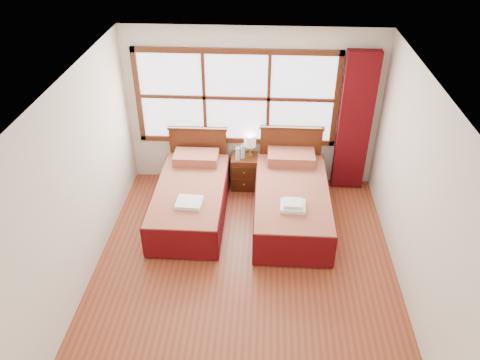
{
  "coord_description": "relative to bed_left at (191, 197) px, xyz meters",
  "views": [
    {
      "loc": [
        0.21,
        -4.53,
        4.43
      ],
      "look_at": [
        -0.1,
        0.7,
        0.97
      ],
      "focal_mm": 35.0,
      "sensor_mm": 36.0,
      "label": 1
    }
  ],
  "objects": [
    {
      "name": "wall_back",
      "position": [
        0.88,
        1.05,
        0.99
      ],
      "size": [
        4.0,
        0.0,
        4.0
      ],
      "primitive_type": "plane",
      "rotation": [
        1.57,
        0.0,
        0.0
      ],
      "color": "silver",
      "rests_on": "floor"
    },
    {
      "name": "wall_left",
      "position": [
        -1.12,
        -1.2,
        0.99
      ],
      "size": [
        0.0,
        4.5,
        4.5
      ],
      "primitive_type": "plane",
      "rotation": [
        1.57,
        0.0,
        1.57
      ],
      "color": "silver",
      "rests_on": "floor"
    },
    {
      "name": "bed_left",
      "position": [
        0.0,
        0.0,
        0.0
      ],
      "size": [
        1.03,
        2.05,
        1.0
      ],
      "color": "#3C1D0C",
      "rests_on": "floor"
    },
    {
      "name": "towels_right",
      "position": [
        1.5,
        -0.54,
        0.3
      ],
      "size": [
        0.36,
        0.32,
        0.1
      ],
      "rotation": [
        0.0,
        0.0,
        -0.04
      ],
      "color": "white",
      "rests_on": "bed_right"
    },
    {
      "name": "curtain",
      "position": [
        2.48,
        0.91,
        0.86
      ],
      "size": [
        0.5,
        0.16,
        2.3
      ],
      "primitive_type": "cube",
      "color": "#58080D",
      "rests_on": "wall_back"
    },
    {
      "name": "bottle_far",
      "position": [
        0.74,
        0.77,
        0.38
      ],
      "size": [
        0.07,
        0.07,
        0.25
      ],
      "color": "silver",
      "rests_on": "nightstand"
    },
    {
      "name": "towels_left",
      "position": [
        0.06,
        -0.49,
        0.26
      ],
      "size": [
        0.38,
        0.33,
        0.06
      ],
      "rotation": [
        0.0,
        0.0,
        -0.06
      ],
      "color": "white",
      "rests_on": "bed_left"
    },
    {
      "name": "wall_right",
      "position": [
        2.88,
        -1.2,
        0.99
      ],
      "size": [
        0.0,
        4.5,
        4.5
      ],
      "primitive_type": "plane",
      "rotation": [
        1.57,
        0.0,
        -1.57
      ],
      "color": "silver",
      "rests_on": "floor"
    },
    {
      "name": "ceiling",
      "position": [
        0.88,
        -1.2,
        2.29
      ],
      "size": [
        4.5,
        4.5,
        0.0
      ],
      "primitive_type": "plane",
      "rotation": [
        3.14,
        0.0,
        0.0
      ],
      "color": "white",
      "rests_on": "wall_back"
    },
    {
      "name": "floor",
      "position": [
        0.88,
        -1.2,
        -0.31
      ],
      "size": [
        4.5,
        4.5,
        0.0
      ],
      "primitive_type": "plane",
      "color": "brown",
      "rests_on": "ground"
    },
    {
      "name": "bed_right",
      "position": [
        1.51,
        -0.0,
        0.02
      ],
      "size": [
        1.09,
        2.11,
        1.06
      ],
      "color": "#3C1D0C",
      "rests_on": "floor"
    },
    {
      "name": "bottle_near",
      "position": [
        0.66,
        0.7,
        0.38
      ],
      "size": [
        0.06,
        0.06,
        0.25
      ],
      "color": "silver",
      "rests_on": "nightstand"
    },
    {
      "name": "lamp",
      "position": [
        0.85,
        0.85,
        0.52
      ],
      "size": [
        0.19,
        0.19,
        0.37
      ],
      "color": "gold",
      "rests_on": "nightstand"
    },
    {
      "name": "nightstand",
      "position": [
        0.77,
        0.8,
        -0.02
      ],
      "size": [
        0.43,
        0.42,
        0.57
      ],
      "color": "#4E2311",
      "rests_on": "floor"
    },
    {
      "name": "window",
      "position": [
        0.63,
        1.01,
        1.19
      ],
      "size": [
        3.16,
        0.06,
        1.56
      ],
      "color": "white",
      "rests_on": "wall_back"
    }
  ]
}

